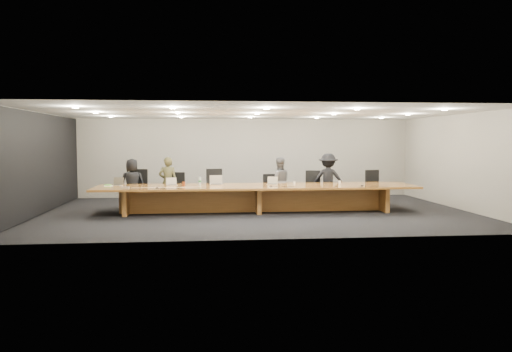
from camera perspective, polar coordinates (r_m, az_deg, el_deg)
The scene contains 28 objects.
ground at distance 14.20m, azimuth 0.12°, elevation -4.11°, with size 12.00×12.00×0.00m, color black.
back_wall at distance 18.05m, azimuth -1.20°, elevation 2.08°, with size 12.00×0.02×2.80m, color #B2AEA2.
left_wall_panel at distance 14.69m, azimuth -23.59°, elevation 1.20°, with size 0.08×7.84×2.74m, color black.
conference_table at distance 14.14m, azimuth 0.12°, elevation -2.02°, with size 9.00×1.80×0.75m.
chair_far_left at distance 15.48m, azimuth -13.33°, elevation -1.35°, with size 0.60×0.60×1.18m, color black, non-canonical shape.
chair_left at distance 15.38m, azimuth -9.21°, elevation -1.52°, with size 0.55×0.55×1.08m, color black, non-canonical shape.
chair_mid_left at distance 15.26m, azimuth -4.59°, elevation -1.32°, with size 0.60×0.60×1.18m, color black, non-canonical shape.
chair_mid_right at distance 15.53m, azimuth 1.69°, elevation -1.56°, with size 0.51×0.51×1.00m, color black, non-canonical shape.
chair_right at distance 15.64m, azimuth 6.51°, elevation -1.34°, with size 0.56×0.56×1.11m, color black, non-canonical shape.
chair_far_right at distance 16.20m, azimuth 13.49°, elevation -1.23°, with size 0.57×0.57×1.12m, color black, non-canonical shape.
person_a at distance 15.34m, azimuth -13.95°, elevation -0.83°, with size 0.73×0.47×1.49m, color black.
person_b at distance 15.31m, azimuth -10.03°, elevation -0.69°, with size 0.56×0.37×1.54m, color #403E23.
person_c at distance 15.42m, azimuth 2.64°, elevation -0.65°, with size 0.73×0.57×1.51m, color #505052.
person_d at distance 15.78m, azimuth 8.25°, elevation -0.38°, with size 1.05×0.60×1.62m, color black.
laptop_a at distance 14.60m, azimuth -15.67°, elevation -0.60°, with size 0.31×0.22×0.24m, color #BAAC8E, non-canonical shape.
laptop_b at distance 14.34m, azimuth -9.58°, elevation -0.61°, with size 0.29×0.21×0.23m, color #C7B498, non-canonical shape.
laptop_c at distance 14.36m, azimuth -4.58°, elevation -0.45°, with size 0.36×0.26×0.29m, color #BAA88E, non-canonical shape.
laptop_d at distance 14.45m, azimuth 1.85°, elevation -0.51°, with size 0.30×0.22×0.23m, color #BAAD8E, non-canonical shape.
water_bottle at distance 14.27m, azimuth -6.44°, elevation -0.59°, with size 0.07×0.07×0.23m, color #AFBFB9.
amber_mug at distance 14.18m, azimuth -8.26°, elevation -0.88°, with size 0.09×0.09×0.11m, color brown.
paper_cup_near at distance 14.58m, azimuth 4.42°, elevation -0.79°, with size 0.07×0.07×0.08m, color white.
paper_cup_far at distance 14.80m, azimuth 9.55°, elevation -0.73°, with size 0.08×0.08×0.10m, color white.
notepad at distance 14.55m, azimuth -16.51°, elevation -1.08°, with size 0.24×0.19×0.01m, color white.
lime_gadget at distance 14.57m, azimuth -16.57°, elevation -1.00°, with size 0.17×0.10×0.03m, color green.
av_box at distance 13.80m, azimuth -14.72°, elevation -1.28°, with size 0.21×0.16×0.03m, color #9D9DA2.
mic_left at distance 13.56m, azimuth -11.25°, elevation -1.32°, with size 0.11×0.11×0.03m, color black.
mic_center at distance 13.81m, azimuth 1.71°, elevation -1.15°, with size 0.11×0.11×0.03m, color black.
mic_right at distance 14.28m, azimuth 12.02°, elevation -1.06°, with size 0.13×0.13×0.03m, color black.
Camera 1 is at (-1.47, -13.98, 2.00)m, focal length 35.00 mm.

